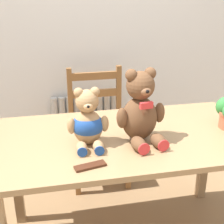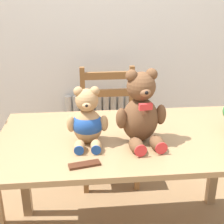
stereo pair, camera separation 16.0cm
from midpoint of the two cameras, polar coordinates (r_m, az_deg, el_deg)
wall_back at (r=2.74m, az=1.48°, el=17.10°), size 8.00×0.04×2.60m
radiator at (r=2.93m, az=-0.83°, el=-3.33°), size 0.61×0.10×0.63m
dining_table at (r=1.78m, az=5.96°, el=-7.45°), size 1.46×0.79×0.77m
wooden_chair_behind at (r=2.57m, az=1.21°, el=-2.85°), size 0.45×0.40×0.93m
teddy_bear_left at (r=1.60m, az=-1.66°, el=-1.79°), size 0.21×0.22×0.31m
teddy_bear_right at (r=1.62m, az=8.18°, el=-0.00°), size 0.28×0.29×0.39m
chocolate_bar at (r=1.45m, az=-1.89°, el=-9.67°), size 0.15×0.08×0.01m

